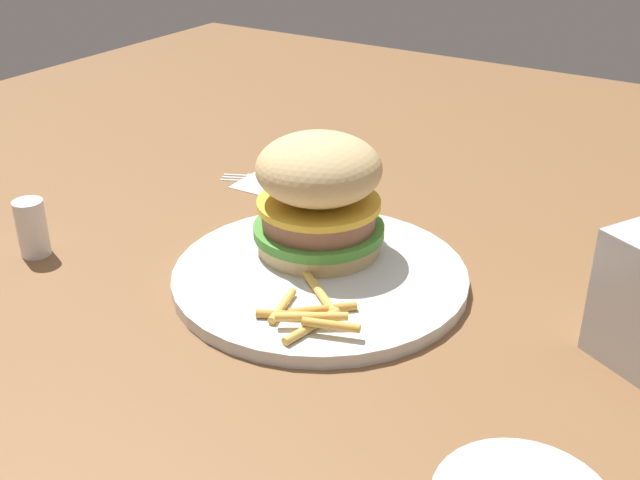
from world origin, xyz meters
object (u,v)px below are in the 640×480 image
(fork, at_px, (294,178))
(salt_shaker, at_px, (32,228))
(sandwich, at_px, (319,194))
(fries_pile, at_px, (311,312))
(plate, at_px, (320,276))
(napkin, at_px, (295,180))

(fork, height_order, salt_shaker, salt_shaker)
(sandwich, relative_size, fork, 0.74)
(sandwich, bearing_deg, fries_pile, 119.73)
(plate, distance_m, fork, 0.23)
(plate, height_order, fries_pile, fries_pile)
(fries_pile, bearing_deg, salt_shaker, 6.21)
(fries_pile, bearing_deg, napkin, -53.48)
(napkin, distance_m, salt_shaker, 0.30)
(napkin, bearing_deg, fries_pile, 126.52)
(napkin, relative_size, fork, 0.67)
(plate, bearing_deg, napkin, -50.46)
(plate, distance_m, sandwich, 0.07)
(plate, xyz_separation_m, napkin, (0.15, -0.18, -0.01))
(fork, xyz_separation_m, salt_shaker, (0.11, 0.28, 0.02))
(fries_pile, bearing_deg, sandwich, -60.27)
(fries_pile, xyz_separation_m, salt_shaker, (0.29, 0.03, 0.01))
(plate, relative_size, fries_pile, 2.63)
(napkin, distance_m, fork, 0.00)
(plate, distance_m, napkin, 0.23)
(salt_shaker, bearing_deg, fork, -110.77)
(salt_shaker, bearing_deg, sandwich, -149.82)
(fork, bearing_deg, salt_shaker, 69.23)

